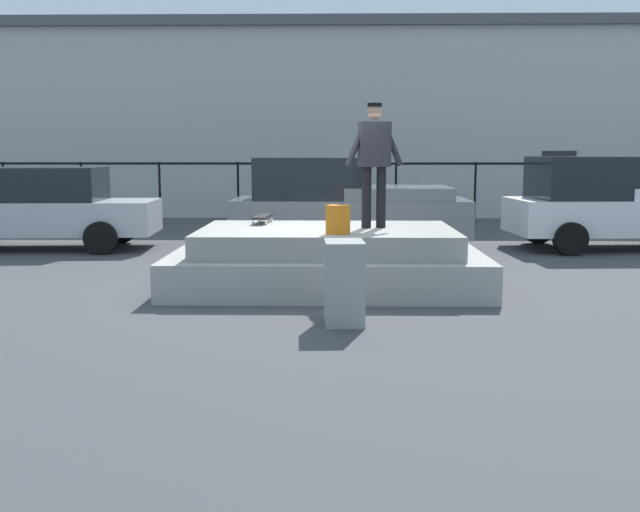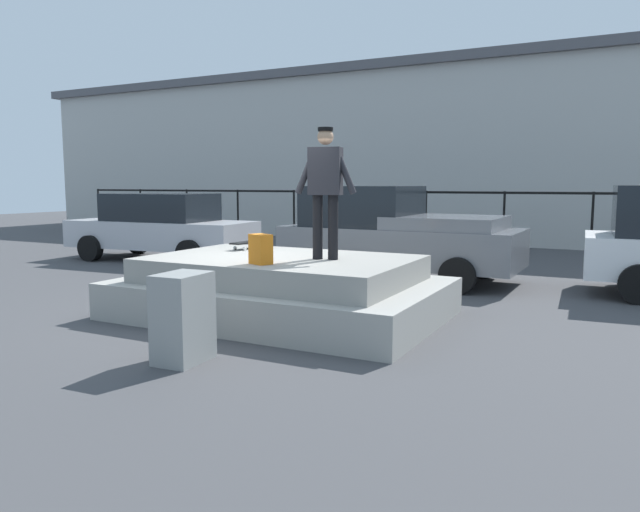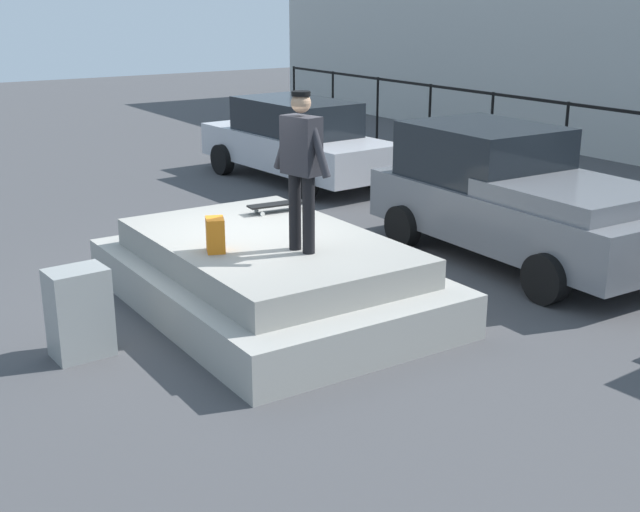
% 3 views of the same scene
% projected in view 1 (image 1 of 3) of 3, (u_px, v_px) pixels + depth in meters
% --- Properties ---
extents(ground_plane, '(60.00, 60.00, 0.00)m').
position_uv_depth(ground_plane, '(303.00, 287.00, 10.73)').
color(ground_plane, '#424244').
extents(concrete_ledge, '(4.49, 2.94, 0.86)m').
position_uv_depth(concrete_ledge, '(327.00, 260.00, 10.77)').
color(concrete_ledge, '#9E9B93').
rests_on(concrete_ledge, ground_plane).
extents(skateboarder, '(0.87, 0.33, 1.80)m').
position_uv_depth(skateboarder, '(374.00, 156.00, 10.60)').
color(skateboarder, black).
rests_on(skateboarder, concrete_ledge).
extents(skateboard, '(0.28, 0.81, 0.12)m').
position_uv_depth(skateboard, '(262.00, 217.00, 11.43)').
color(skateboard, black).
rests_on(skateboard, concrete_ledge).
extents(backpack, '(0.33, 0.29, 0.39)m').
position_uv_depth(backpack, '(338.00, 220.00, 9.91)').
color(backpack, orange).
rests_on(backpack, concrete_ledge).
extents(car_silver_sedan_near, '(4.85, 2.20, 1.66)m').
position_uv_depth(car_silver_sedan_near, '(37.00, 207.00, 14.83)').
color(car_silver_sedan_near, '#B7B7BC').
rests_on(car_silver_sedan_near, ground_plane).
extents(car_grey_pickup_mid, '(4.64, 2.21, 1.85)m').
position_uv_depth(car_grey_pickup_mid, '(343.00, 205.00, 14.51)').
color(car_grey_pickup_mid, slate).
rests_on(car_grey_pickup_mid, ground_plane).
extents(car_white_pickup_far, '(4.42, 2.29, 1.87)m').
position_uv_depth(car_white_pickup_far, '(612.00, 204.00, 14.85)').
color(car_white_pickup_far, white).
rests_on(car_white_pickup_far, ground_plane).
extents(utility_box, '(0.47, 0.62, 0.96)m').
position_uv_depth(utility_box, '(344.00, 282.00, 8.38)').
color(utility_box, gray).
rests_on(utility_box, ground_plane).
extents(fence_row, '(24.06, 0.06, 1.71)m').
position_uv_depth(fence_row, '(317.00, 182.00, 18.55)').
color(fence_row, black).
rests_on(fence_row, ground_plane).
extents(warehouse_building, '(36.03, 7.84, 5.89)m').
position_uv_depth(warehouse_building, '(322.00, 123.00, 25.27)').
color(warehouse_building, '#B2B2AD').
rests_on(warehouse_building, ground_plane).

